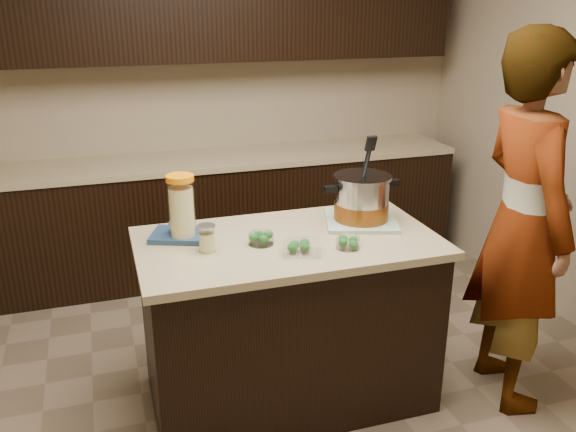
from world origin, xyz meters
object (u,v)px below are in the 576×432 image
Objects in this scene: island at (288,320)px; lemonade_pitcher at (182,211)px; stock_pot at (362,200)px; person at (523,225)px.

island is 4.52× the size of lemonade_pitcher.
island is 3.45× the size of stock_pot.
person is (0.69, -0.40, -0.07)m from stock_pot.
island is 0.77× the size of person.
stock_pot is (0.44, 0.11, 0.57)m from island.
person is at bearing -14.49° from island.
stock_pot reaches higher than lemonade_pitcher.
lemonade_pitcher is (-0.92, 0.03, 0.03)m from stock_pot.
island is 0.72m from stock_pot.
lemonade_pitcher is 0.17× the size of person.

